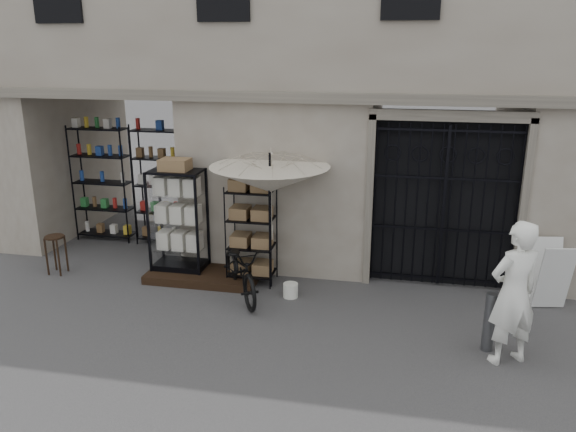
% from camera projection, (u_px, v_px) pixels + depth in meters
% --- Properties ---
extents(ground, '(80.00, 80.00, 0.00)m').
position_uv_depth(ground, '(322.00, 333.00, 8.28)').
color(ground, black).
rests_on(ground, ground).
extents(main_building, '(14.00, 4.00, 9.00)m').
position_uv_depth(main_building, '(356.00, 23.00, 10.73)').
color(main_building, gray).
rests_on(main_building, ground).
extents(shop_recess, '(3.00, 1.70, 3.00)m').
position_uv_depth(shop_recess, '(123.00, 179.00, 11.34)').
color(shop_recess, black).
rests_on(shop_recess, ground).
extents(shop_shelving, '(2.70, 0.50, 2.50)m').
position_uv_depth(shop_shelving, '(133.00, 185.00, 11.89)').
color(shop_shelving, black).
rests_on(shop_shelving, ground).
extents(iron_gate, '(2.50, 0.21, 3.00)m').
position_uv_depth(iron_gate, '(443.00, 202.00, 9.65)').
color(iron_gate, black).
rests_on(iron_gate, ground).
extents(step_platform, '(2.00, 0.90, 0.15)m').
position_uv_depth(step_platform, '(203.00, 276.00, 10.18)').
color(step_platform, black).
rests_on(step_platform, ground).
extents(display_cabinet, '(1.06, 0.87, 1.98)m').
position_uv_depth(display_cabinet, '(178.00, 225.00, 10.12)').
color(display_cabinet, black).
rests_on(display_cabinet, step_platform).
extents(wire_rack, '(0.89, 0.73, 1.79)m').
position_uv_depth(wire_rack, '(252.00, 235.00, 9.88)').
color(wire_rack, black).
rests_on(wire_rack, ground).
extents(market_umbrella, '(2.13, 2.16, 2.87)m').
position_uv_depth(market_umbrella, '(270.00, 172.00, 9.31)').
color(market_umbrella, black).
rests_on(market_umbrella, ground).
extents(white_bucket, '(0.32, 0.32, 0.24)m').
position_uv_depth(white_bucket, '(291.00, 290.00, 9.46)').
color(white_bucket, silver).
rests_on(white_bucket, ground).
extents(bicycle, '(1.05, 1.16, 1.84)m').
position_uv_depth(bicycle, '(241.00, 295.00, 9.54)').
color(bicycle, black).
rests_on(bicycle, ground).
extents(wooden_stool, '(0.41, 0.41, 0.73)m').
position_uv_depth(wooden_stool, '(56.00, 254.00, 10.38)').
color(wooden_stool, black).
rests_on(wooden_stool, ground).
extents(steel_bollard, '(0.19, 0.19, 0.86)m').
position_uv_depth(steel_bollard, '(489.00, 322.00, 7.72)').
color(steel_bollard, '#5C5E61').
rests_on(steel_bollard, ground).
extents(shopkeeper, '(1.58, 2.08, 0.47)m').
position_uv_depth(shopkeeper, '(505.00, 361.00, 7.57)').
color(shopkeeper, white).
rests_on(shopkeeper, ground).
extents(easel_sign, '(0.61, 0.68, 1.09)m').
position_uv_depth(easel_sign, '(550.00, 274.00, 8.99)').
color(easel_sign, silver).
rests_on(easel_sign, ground).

